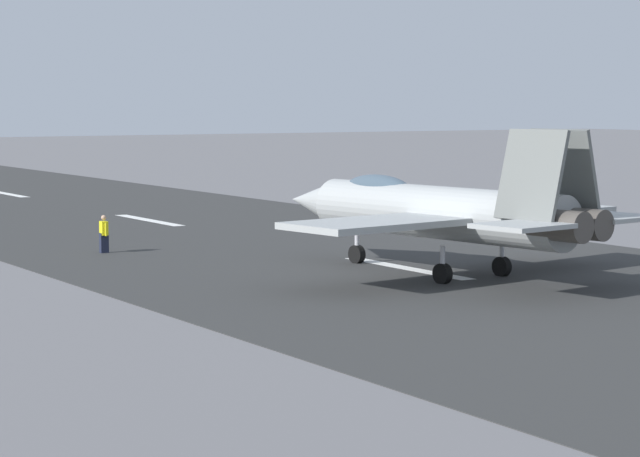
{
  "coord_description": "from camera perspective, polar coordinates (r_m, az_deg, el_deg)",
  "views": [
    {
      "loc": [
        -41.31,
        29.83,
        6.61
      ],
      "look_at": [
        -3.24,
        6.1,
        2.2
      ],
      "focal_mm": 72.16,
      "sensor_mm": 36.0,
      "label": 1
    }
  ],
  "objects": [
    {
      "name": "marker_cone_mid",
      "position": [
        64.35,
        9.76,
        -0.12
      ],
      "size": [
        0.44,
        0.44,
        0.55
      ],
      "primitive_type": "cone",
      "color": "orange",
      "rests_on": "ground"
    },
    {
      "name": "ground_plane",
      "position": [
        51.38,
        3.87,
        -1.79
      ],
      "size": [
        400.0,
        400.0,
        0.0
      ],
      "primitive_type": "plane",
      "color": "slate"
    },
    {
      "name": "runway_strip",
      "position": [
        51.37,
        3.88,
        -1.78
      ],
      "size": [
        240.0,
        26.0,
        0.02
      ],
      "color": "#303030",
      "rests_on": "ground"
    },
    {
      "name": "fighter_jet",
      "position": [
        49.34,
        5.22,
        0.79
      ],
      "size": [
        16.94,
        15.15,
        5.69
      ],
      "color": "#A0A4A4",
      "rests_on": "ground"
    },
    {
      "name": "crew_person",
      "position": [
        57.21,
        -9.56,
        -0.25
      ],
      "size": [
        0.7,
        0.36,
        1.68
      ],
      "color": "#1E2338",
      "rests_on": "ground"
    }
  ]
}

